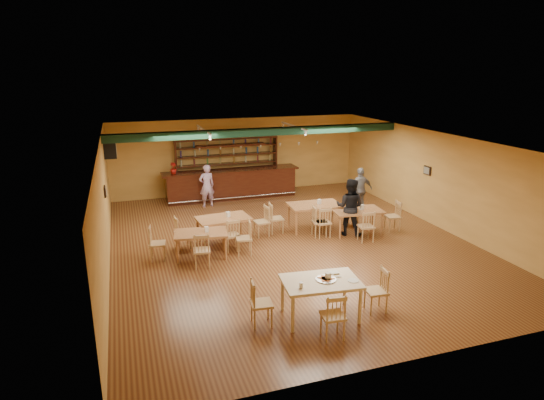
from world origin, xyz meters
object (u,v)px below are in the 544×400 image
object	(u,v)px
dining_table_a	(224,230)
dining_table_b	(314,216)
bar_counter	(231,184)
near_table	(320,299)
patron_right_a	(350,207)
dining_table_c	(201,244)
dining_table_d	(357,221)
patron_bar	(207,186)

from	to	relation	value
dining_table_a	dining_table_b	bearing A→B (deg)	-1.44
bar_counter	near_table	distance (m)	9.32
dining_table_a	patron_right_a	distance (m)	3.85
dining_table_a	dining_table_c	bearing A→B (deg)	-138.23
dining_table_d	patron_bar	world-z (taller)	patron_bar
patron_bar	patron_right_a	size ratio (longest dim) A/B	0.90
dining_table_b	patron_right_a	distance (m)	1.23
dining_table_a	dining_table_c	size ratio (longest dim) A/B	1.08
bar_counter	near_table	xyz separation A→B (m)	(-0.38, -9.31, -0.15)
dining_table_a	patron_right_a	bearing A→B (deg)	-14.45
dining_table_a	patron_right_a	size ratio (longest dim) A/B	0.86
bar_counter	dining_table_d	xyz separation A→B (m)	(2.73, -5.08, -0.19)
dining_table_d	near_table	xyz separation A→B (m)	(-3.11, -4.23, 0.04)
patron_bar	patron_right_a	world-z (taller)	patron_right_a
dining_table_d	patron_bar	xyz separation A→B (m)	(-3.84, 4.25, 0.41)
dining_table_b	bar_counter	bearing A→B (deg)	113.77
dining_table_d	patron_right_a	size ratio (longest dim) A/B	0.86
patron_bar	patron_right_a	xyz separation A→B (m)	(3.56, -4.28, 0.09)
dining_table_b	patron_right_a	world-z (taller)	patron_right_a
dining_table_d	near_table	bearing A→B (deg)	-120.42
dining_table_d	patron_right_a	xyz separation A→B (m)	(-0.28, -0.03, 0.50)
dining_table_b	near_table	size ratio (longest dim) A/B	1.05
dining_table_a	dining_table_c	distance (m)	1.20
near_table	dining_table_b	bearing A→B (deg)	73.72
patron_bar	near_table	bearing A→B (deg)	86.35
dining_table_b	dining_table_d	xyz separation A→B (m)	(1.08, -0.77, -0.03)
patron_right_a	dining_table_b	bearing A→B (deg)	-6.27
bar_counter	dining_table_b	bearing A→B (deg)	-68.99
near_table	dining_table_d	bearing A→B (deg)	59.51
dining_table_b	patron_bar	size ratio (longest dim) A/B	1.03
bar_counter	dining_table_d	bearing A→B (deg)	-61.72
near_table	patron_right_a	bearing A→B (deg)	61.87
dining_table_a	dining_table_b	size ratio (longest dim) A/B	0.93
bar_counter	patron_bar	size ratio (longest dim) A/B	3.36
patron_bar	dining_table_d	bearing A→B (deg)	123.51
dining_table_a	near_table	distance (m)	4.87
bar_counter	dining_table_c	distance (m)	5.83
bar_counter	near_table	size ratio (longest dim) A/B	3.43
dining_table_b	dining_table_d	bearing A→B (deg)	-32.89
dining_table_b	dining_table_a	bearing A→B (deg)	-172.79
dining_table_c	dining_table_d	distance (m)	4.87
dining_table_d	dining_table_b	bearing A→B (deg)	150.23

